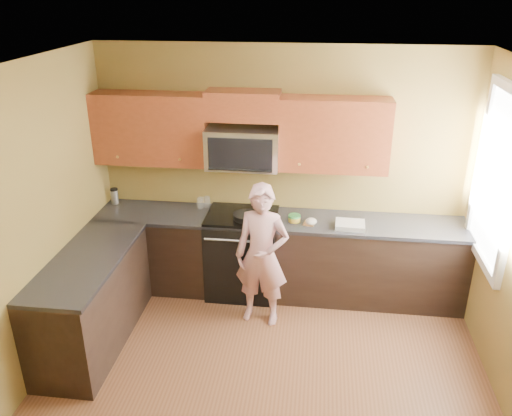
% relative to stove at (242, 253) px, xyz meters
% --- Properties ---
extents(floor, '(4.00, 4.00, 0.00)m').
position_rel_stove_xyz_m(floor, '(0.40, -1.68, -0.47)').
color(floor, brown).
rests_on(floor, ground).
extents(ceiling, '(4.00, 4.00, 0.00)m').
position_rel_stove_xyz_m(ceiling, '(0.40, -1.68, 2.23)').
color(ceiling, white).
rests_on(ceiling, ground).
extents(wall_back, '(4.00, 0.00, 4.00)m').
position_rel_stove_xyz_m(wall_back, '(0.40, 0.32, 0.88)').
color(wall_back, brown).
rests_on(wall_back, ground).
extents(wall_left, '(0.00, 4.00, 4.00)m').
position_rel_stove_xyz_m(wall_left, '(-1.60, -1.68, 0.88)').
color(wall_left, brown).
rests_on(wall_left, ground).
extents(cabinet_back_run, '(4.00, 0.60, 0.88)m').
position_rel_stove_xyz_m(cabinet_back_run, '(0.40, 0.02, -0.03)').
color(cabinet_back_run, black).
rests_on(cabinet_back_run, floor).
extents(cabinet_left_run, '(0.60, 1.60, 0.88)m').
position_rel_stove_xyz_m(cabinet_left_run, '(-1.30, -1.08, -0.03)').
color(cabinet_left_run, black).
rests_on(cabinet_left_run, floor).
extents(countertop_back, '(4.00, 0.62, 0.04)m').
position_rel_stove_xyz_m(countertop_back, '(0.40, 0.01, 0.43)').
color(countertop_back, black).
rests_on(countertop_back, cabinet_back_run).
extents(countertop_left, '(0.62, 1.60, 0.04)m').
position_rel_stove_xyz_m(countertop_left, '(-1.29, -1.08, 0.43)').
color(countertop_left, black).
rests_on(countertop_left, cabinet_left_run).
extents(stove, '(0.76, 0.65, 0.95)m').
position_rel_stove_xyz_m(stove, '(0.00, 0.00, 0.00)').
color(stove, black).
rests_on(stove, floor).
extents(microwave, '(0.76, 0.40, 0.42)m').
position_rel_stove_xyz_m(microwave, '(0.00, 0.12, 0.97)').
color(microwave, silver).
rests_on(microwave, wall_back).
extents(upper_cab_left, '(1.22, 0.33, 0.75)m').
position_rel_stove_xyz_m(upper_cab_left, '(-0.99, 0.16, 0.97)').
color(upper_cab_left, brown).
rests_on(upper_cab_left, wall_back).
extents(upper_cab_right, '(1.12, 0.33, 0.75)m').
position_rel_stove_xyz_m(upper_cab_right, '(0.94, 0.16, 0.97)').
color(upper_cab_right, brown).
rests_on(upper_cab_right, wall_back).
extents(upper_cab_over_mw, '(0.76, 0.33, 0.30)m').
position_rel_stove_xyz_m(upper_cab_over_mw, '(0.00, 0.16, 1.62)').
color(upper_cab_over_mw, brown).
rests_on(upper_cab_over_mw, wall_back).
extents(window, '(0.06, 1.06, 1.66)m').
position_rel_stove_xyz_m(window, '(2.38, -0.48, 1.17)').
color(window, white).
rests_on(window, wall_right).
extents(woman, '(0.59, 0.44, 1.50)m').
position_rel_stove_xyz_m(woman, '(0.28, -0.53, 0.27)').
color(woman, '#D66B80').
rests_on(woman, floor).
extents(frying_pan, '(0.42, 0.54, 0.06)m').
position_rel_stove_xyz_m(frying_pan, '(0.06, -0.11, 0.47)').
color(frying_pan, black).
rests_on(frying_pan, stove).
extents(butter_tub, '(0.16, 0.16, 0.09)m').
position_rel_stove_xyz_m(butter_tub, '(0.57, -0.04, 0.45)').
color(butter_tub, gold).
rests_on(butter_tub, countertop_back).
extents(toast_slice, '(0.13, 0.13, 0.01)m').
position_rel_stove_xyz_m(toast_slice, '(0.73, -0.09, 0.45)').
color(toast_slice, '#B27F47').
rests_on(toast_slice, countertop_back).
extents(napkin_a, '(0.12, 0.13, 0.06)m').
position_rel_stove_xyz_m(napkin_a, '(0.32, -0.08, 0.48)').
color(napkin_a, silver).
rests_on(napkin_a, countertop_back).
extents(napkin_b, '(0.14, 0.15, 0.07)m').
position_rel_stove_xyz_m(napkin_b, '(0.75, -0.09, 0.48)').
color(napkin_b, silver).
rests_on(napkin_b, countertop_back).
extents(dish_towel, '(0.31, 0.25, 0.05)m').
position_rel_stove_xyz_m(dish_towel, '(1.15, -0.11, 0.47)').
color(dish_towel, silver).
rests_on(dish_towel, countertop_back).
extents(travel_mug, '(0.10, 0.10, 0.18)m').
position_rel_stove_xyz_m(travel_mug, '(-1.50, 0.19, 0.45)').
color(travel_mug, silver).
rests_on(travel_mug, countertop_back).
extents(glass_b, '(0.08, 0.08, 0.12)m').
position_rel_stove_xyz_m(glass_b, '(-0.50, 0.18, 0.51)').
color(glass_b, silver).
rests_on(glass_b, countertop_back).
extents(glass_c, '(0.09, 0.09, 0.12)m').
position_rel_stove_xyz_m(glass_c, '(-0.43, 0.22, 0.51)').
color(glass_c, silver).
rests_on(glass_c, countertop_back).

